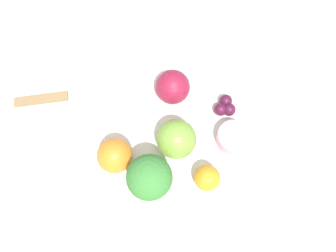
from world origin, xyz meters
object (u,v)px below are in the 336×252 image
Objects in this scene: apple_green at (176,139)px; orange_back at (207,178)px; grape_cluster at (225,107)px; broccoli at (149,178)px; bowl at (168,131)px; orange_front at (115,156)px; small_cup at (233,138)px; spoon at (41,99)px; apple_red at (173,87)px.

apple_green is 1.56× the size of orange_back.
orange_back reaches higher than grape_cluster.
broccoli is 0.17m from grape_cluster.
apple_green is at bearing -36.23° from bowl.
orange_front is 1.35× the size of grape_cluster.
orange_back is (0.06, -0.03, -0.01)m from apple_green.
apple_green is at bearing 158.45° from orange_back.
orange_back is 0.74× the size of small_cup.
broccoli is 0.14m from small_cup.
small_cup is at bearing 15.36° from spoon.
spoon is (-0.27, -0.12, -0.03)m from grape_cluster.
bowl reaches higher than spoon.
apple_red reaches higher than grape_cluster.
bowl is 3.24× the size of spoon.
apple_red is at bearing 139.02° from orange_back.
bowl is 0.11m from broccoli.
apple_red is at bearing 112.97° from bowl.
apple_red is at bearing 123.26° from apple_green.
bowl is 0.10m from grape_cluster.
apple_red is at bearing -167.19° from grape_cluster.
apple_green is 0.09m from small_cup.
broccoli is 1.37× the size of apple_green.
apple_green reaches higher than small_cup.
apple_red is 0.13m from orange_front.
grape_cluster is at bearing 24.52° from spoon.
bowl is at bearing -67.03° from apple_red.
apple_green reaches higher than spoon.
orange_front is at bearing -97.33° from apple_red.
small_cup is 0.32m from spoon.
spoon is (-0.17, 0.03, -0.05)m from orange_front.
grape_cluster is (-0.03, 0.11, -0.01)m from orange_back.
broccoli is at bearing -91.31° from apple_green.
orange_front is (-0.06, -0.06, -0.00)m from apple_green.
grape_cluster is 0.30m from spoon.
orange_back reaches higher than bowl.
broccoli is at bearing -75.69° from bowl.
spoon is (-0.19, -0.11, -0.05)m from apple_red.
apple_green is 1.16× the size of small_cup.
bowl is at bearing 154.07° from orange_back.
apple_green reaches higher than apple_red.
grape_cluster reaches higher than bowl.
apple_red is at bearing 169.39° from small_cup.
bowl is 0.10m from orange_back.
broccoli is 0.08m from orange_back.
orange_back is at bearing -21.55° from apple_green.
apple_green is at bearing -145.15° from small_cup.
orange_back is at bearing 16.84° from orange_front.
bowl is 5.11× the size of orange_front.
spoon is (-0.21, -0.05, -0.01)m from bowl.
grape_cluster is (0.08, 0.02, -0.02)m from apple_red.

